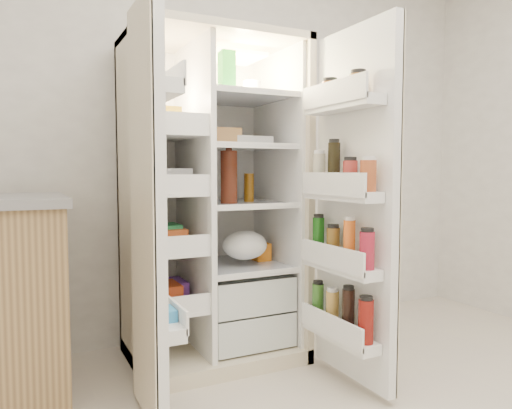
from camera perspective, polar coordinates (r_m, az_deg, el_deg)
name	(u,v)px	position (r m, az deg, el deg)	size (l,w,h in m)	color
wall_back	(218,127)	(3.19, -4.45, 9.07)	(4.00, 0.02, 2.70)	white
refrigerator	(212,227)	(2.81, -5.18, -2.69)	(0.92, 0.70, 1.80)	beige
freezer_door	(148,213)	(2.06, -12.53, -1.02)	(0.15, 0.40, 1.72)	white
fridge_door	(352,210)	(2.42, 11.24, -0.68)	(0.17, 0.58, 1.72)	white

